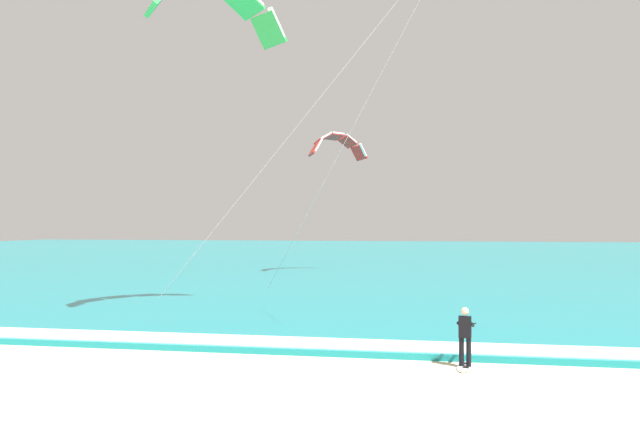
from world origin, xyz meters
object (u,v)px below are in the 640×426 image
Objects in this scene: surfboard at (465,367)px; kitesurfer at (465,334)px; kite_primary at (217,0)px; kite_distant at (337,143)px.

surfboard is 0.86× the size of kitesurfer.
kite_primary reaches higher than surfboard.
kitesurfer is 0.35× the size of kite_distant.
kite_primary is (-9.66, 6.62, 13.42)m from surfboard.
kite_distant reaches higher than kitesurfer.
kite_primary reaches higher than kite_distant.
kite_distant is (1.74, 22.75, -3.07)m from kite_primary.
kite_primary is at bearing 145.67° from kitesurfer.
kite_primary is (-9.66, 6.60, 12.51)m from kitesurfer.
kitesurfer is at bearing 80.49° from surfboard.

